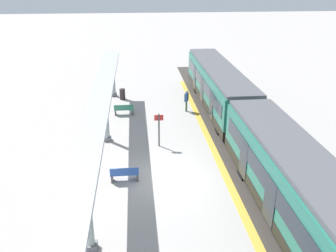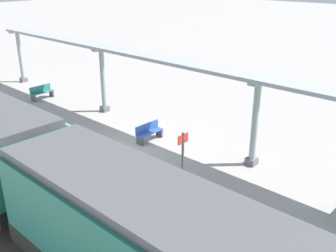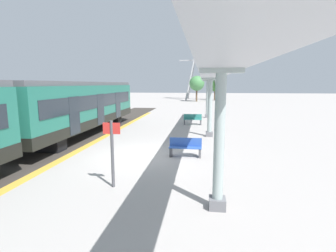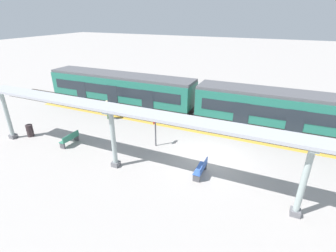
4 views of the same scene
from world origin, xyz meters
name	(u,v)px [view 4 (image 4 of 4)]	position (x,y,z in m)	size (l,w,h in m)	color
ground_plane	(209,158)	(0.00, 0.00, 0.00)	(176.00, 176.00, 0.00)	#A49D99
tactile_edge_strip	(221,136)	(-3.45, 0.00, 0.00)	(0.42, 36.71, 0.01)	gold
trackbed	(226,127)	(-5.26, 0.00, 0.00)	(3.20, 48.71, 0.01)	#38332D
train_near_carriage	(120,91)	(-5.25, -10.20, 1.83)	(2.65, 14.40, 3.48)	#216A59
train_far_carriage	(295,115)	(-5.25, 4.78, 1.83)	(2.65, 14.40, 3.48)	#216A59
canopy_pillar_nearest	(7,115)	(3.21, -14.23, 1.89)	(1.10, 0.44, 3.73)	slate
canopy_pillar_second	(113,139)	(3.21, -4.99, 1.89)	(1.10, 0.44, 3.73)	slate
canopy_pillar_third	(304,182)	(3.21, 4.99, 1.89)	(1.10, 0.44, 3.73)	slate
canopy_beam	(200,123)	(3.21, 0.17, 3.81)	(1.20, 29.59, 0.16)	#A8AAB2
bench_near_end	(70,139)	(2.24, -9.54, 0.44)	(1.50, 0.45, 0.86)	#307C61
bench_far_end	(201,169)	(2.01, 0.07, 0.44)	(1.50, 0.44, 0.86)	#2F56AB
trash_bin	(30,131)	(2.45, -13.29, 0.47)	(0.48, 0.48, 0.93)	#322628
platform_info_sign	(155,129)	(-0.09, -3.91, 1.33)	(0.56, 0.10, 2.20)	#4C4C51
passenger_waiting_near_edge	(107,108)	(-2.69, -9.89, 1.09)	(0.40, 0.55, 1.75)	#46683E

